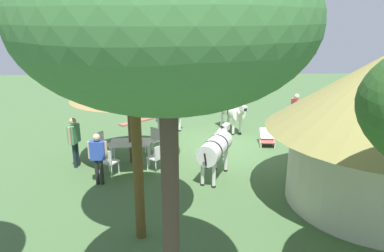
{
  "coord_description": "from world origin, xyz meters",
  "views": [
    {
      "loc": [
        1.5,
        12.79,
        4.82
      ],
      "look_at": [
        1.15,
        0.51,
        1.0
      ],
      "focal_mm": 32.98,
      "sensor_mm": 36.0,
      "label": 1
    }
  ],
  "objects_px": {
    "guest_beside_umbrella": "(98,154)",
    "zebra_nearest_camera": "(216,148)",
    "thatched_hut": "(382,121)",
    "patio_chair_east_end": "(154,138)",
    "zebra_toward_hut": "(232,111)",
    "patio_chair_near_hut": "(157,156)",
    "patio_chair_near_lawn": "(102,143)",
    "zebra_by_umbrella": "(169,112)",
    "shade_umbrella": "(127,88)",
    "standing_watcher": "(296,109)",
    "patio_chair_west_end": "(108,161)",
    "guest_behind_table": "(74,138)",
    "acacia_tree_far_lawn": "(167,25)",
    "patio_dining_table": "(130,144)",
    "striped_lounge_chair": "(267,139)",
    "acacia_tree_right_background": "(132,53)"
  },
  "relations": [
    {
      "from": "patio_chair_near_hut",
      "to": "guest_behind_table",
      "type": "distance_m",
      "value": 2.81
    },
    {
      "from": "shade_umbrella",
      "to": "patio_dining_table",
      "type": "height_order",
      "value": "shade_umbrella"
    },
    {
      "from": "patio_chair_east_end",
      "to": "acacia_tree_right_background",
      "type": "height_order",
      "value": "acacia_tree_right_background"
    },
    {
      "from": "patio_chair_near_lawn",
      "to": "zebra_by_umbrella",
      "type": "relative_size",
      "value": 0.47
    },
    {
      "from": "patio_chair_near_hut",
      "to": "patio_chair_near_lawn",
      "type": "bearing_deg",
      "value": 95.61
    },
    {
      "from": "guest_beside_umbrella",
      "to": "zebra_toward_hut",
      "type": "bearing_deg",
      "value": 48.68
    },
    {
      "from": "thatched_hut",
      "to": "patio_chair_near_lawn",
      "type": "distance_m",
      "value": 8.84
    },
    {
      "from": "shade_umbrella",
      "to": "guest_behind_table",
      "type": "distance_m",
      "value": 2.41
    },
    {
      "from": "patio_chair_east_end",
      "to": "thatched_hut",
      "type": "bearing_deg",
      "value": -176.53
    },
    {
      "from": "patio_chair_near_lawn",
      "to": "zebra_nearest_camera",
      "type": "bearing_deg",
      "value": 91.45
    },
    {
      "from": "patio_chair_west_end",
      "to": "guest_beside_umbrella",
      "type": "xyz_separation_m",
      "value": [
        0.15,
        0.56,
        0.44
      ]
    },
    {
      "from": "guest_behind_table",
      "to": "standing_watcher",
      "type": "bearing_deg",
      "value": -53.65
    },
    {
      "from": "thatched_hut",
      "to": "zebra_by_umbrella",
      "type": "height_order",
      "value": "thatched_hut"
    },
    {
      "from": "guest_behind_table",
      "to": "standing_watcher",
      "type": "xyz_separation_m",
      "value": [
        -8.47,
        -3.61,
        -0.02
      ]
    },
    {
      "from": "guest_beside_umbrella",
      "to": "zebra_by_umbrella",
      "type": "xyz_separation_m",
      "value": [
        -1.92,
        -4.6,
        0.02
      ]
    },
    {
      "from": "patio_chair_near_hut",
      "to": "zebra_toward_hut",
      "type": "relative_size",
      "value": 0.43
    },
    {
      "from": "patio_chair_near_hut",
      "to": "guest_beside_umbrella",
      "type": "height_order",
      "value": "guest_beside_umbrella"
    },
    {
      "from": "zebra_nearest_camera",
      "to": "striped_lounge_chair",
      "type": "bearing_deg",
      "value": 74.18
    },
    {
      "from": "patio_chair_near_hut",
      "to": "zebra_by_umbrella",
      "type": "distance_m",
      "value": 3.74
    },
    {
      "from": "thatched_hut",
      "to": "zebra_nearest_camera",
      "type": "relative_size",
      "value": 2.71
    },
    {
      "from": "acacia_tree_right_background",
      "to": "patio_dining_table",
      "type": "bearing_deg",
      "value": -79.36
    },
    {
      "from": "shade_umbrella",
      "to": "acacia_tree_far_lawn",
      "type": "bearing_deg",
      "value": 102.52
    },
    {
      "from": "patio_chair_near_hut",
      "to": "guest_beside_umbrella",
      "type": "relative_size",
      "value": 0.56
    },
    {
      "from": "shade_umbrella",
      "to": "zebra_toward_hut",
      "type": "bearing_deg",
      "value": -139.1
    },
    {
      "from": "shade_umbrella",
      "to": "zebra_nearest_camera",
      "type": "relative_size",
      "value": 1.72
    },
    {
      "from": "patio_chair_west_end",
      "to": "patio_chair_near_hut",
      "type": "relative_size",
      "value": 1.0
    },
    {
      "from": "patio_chair_west_end",
      "to": "guest_behind_table",
      "type": "relative_size",
      "value": 0.53
    },
    {
      "from": "patio_dining_table",
      "to": "acacia_tree_far_lawn",
      "type": "height_order",
      "value": "acacia_tree_far_lawn"
    },
    {
      "from": "acacia_tree_far_lawn",
      "to": "zebra_toward_hut",
      "type": "bearing_deg",
      "value": -102.25
    },
    {
      "from": "patio_chair_near_lawn",
      "to": "standing_watcher",
      "type": "relative_size",
      "value": 0.54
    },
    {
      "from": "patio_dining_table",
      "to": "patio_chair_near_hut",
      "type": "bearing_deg",
      "value": 142.24
    },
    {
      "from": "shade_umbrella",
      "to": "patio_chair_west_end",
      "type": "distance_m",
      "value": 2.42
    },
    {
      "from": "zebra_toward_hut",
      "to": "zebra_by_umbrella",
      "type": "bearing_deg",
      "value": -9.45
    },
    {
      "from": "shade_umbrella",
      "to": "guest_behind_table",
      "type": "xyz_separation_m",
      "value": [
        1.78,
        0.32,
        -1.59
      ]
    },
    {
      "from": "shade_umbrella",
      "to": "standing_watcher",
      "type": "xyz_separation_m",
      "value": [
        -6.69,
        -3.29,
        -1.62
      ]
    },
    {
      "from": "patio_chair_east_end",
      "to": "patio_dining_table",
      "type": "bearing_deg",
      "value": 90.0
    },
    {
      "from": "zebra_by_umbrella",
      "to": "shade_umbrella",
      "type": "bearing_deg",
      "value": 94.73
    },
    {
      "from": "guest_beside_umbrella",
      "to": "striped_lounge_chair",
      "type": "distance_m",
      "value": 6.64
    },
    {
      "from": "patio_dining_table",
      "to": "zebra_toward_hut",
      "type": "bearing_deg",
      "value": -139.1
    },
    {
      "from": "guest_beside_umbrella",
      "to": "standing_watcher",
      "type": "bearing_deg",
      "value": 34.95
    },
    {
      "from": "patio_dining_table",
      "to": "patio_chair_east_end",
      "type": "distance_m",
      "value": 1.22
    },
    {
      "from": "patio_dining_table",
      "to": "standing_watcher",
      "type": "relative_size",
      "value": 0.84
    },
    {
      "from": "patio_chair_west_end",
      "to": "patio_chair_near_hut",
      "type": "distance_m",
      "value": 1.55
    },
    {
      "from": "patio_chair_east_end",
      "to": "acacia_tree_right_background",
      "type": "distance_m",
      "value": 6.43
    },
    {
      "from": "patio_chair_east_end",
      "to": "zebra_nearest_camera",
      "type": "relative_size",
      "value": 0.42
    },
    {
      "from": "patio_chair_east_end",
      "to": "zebra_toward_hut",
      "type": "xyz_separation_m",
      "value": [
        -3.22,
        -2.42,
        0.4
      ]
    },
    {
      "from": "patio_chair_east_end",
      "to": "zebra_toward_hut",
      "type": "height_order",
      "value": "zebra_toward_hut"
    },
    {
      "from": "thatched_hut",
      "to": "zebra_nearest_camera",
      "type": "bearing_deg",
      "value": -22.41
    },
    {
      "from": "guest_beside_umbrella",
      "to": "zebra_nearest_camera",
      "type": "bearing_deg",
      "value": 7.3
    },
    {
      "from": "patio_chair_near_lawn",
      "to": "patio_dining_table",
      "type": "bearing_deg",
      "value": 90.0
    }
  ]
}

